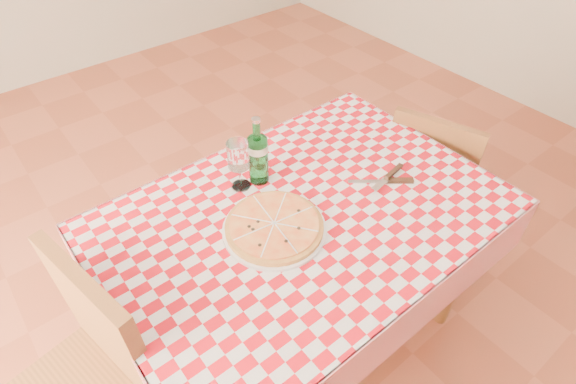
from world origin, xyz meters
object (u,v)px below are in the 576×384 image
object	(u,v)px
dining_table	(304,233)
chair_near	(430,176)
pizza_plate	(274,226)
water_bottle	(258,151)
wine_glass	(239,165)
chair_far	(87,376)

from	to	relation	value
dining_table	chair_near	size ratio (longest dim) A/B	1.47
dining_table	pizza_plate	world-z (taller)	pizza_plate
water_bottle	wine_glass	world-z (taller)	water_bottle
dining_table	water_bottle	size ratio (longest dim) A/B	4.71
chair_near	water_bottle	distance (m)	0.92
wine_glass	chair_near	bearing A→B (deg)	-12.99
water_bottle	chair_far	bearing A→B (deg)	-167.51
chair_near	pizza_plate	bearing A→B (deg)	162.55
dining_table	wine_glass	distance (m)	0.32
water_bottle	wine_glass	distance (m)	0.08
pizza_plate	wine_glass	size ratio (longest dim) A/B	1.76
dining_table	wine_glass	bearing A→B (deg)	110.44
chair_far	water_bottle	distance (m)	0.85
chair_near	pizza_plate	world-z (taller)	chair_near
chair_near	chair_far	bearing A→B (deg)	159.45
dining_table	wine_glass	xyz separation A→B (m)	(-0.09, 0.24, 0.19)
dining_table	pizza_plate	distance (m)	0.17
water_bottle	chair_near	bearing A→B (deg)	-13.30
chair_far	pizza_plate	world-z (taller)	chair_far
chair_near	wine_glass	size ratio (longest dim) A/B	4.41
chair_near	chair_far	world-z (taller)	chair_far
pizza_plate	chair_near	bearing A→B (deg)	2.24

